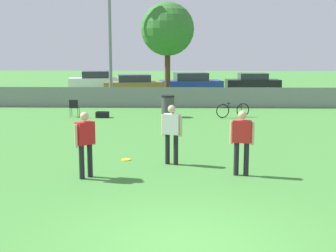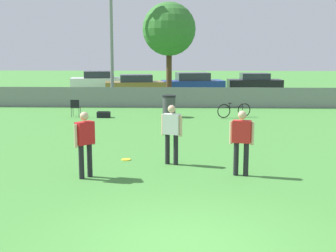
{
  "view_description": "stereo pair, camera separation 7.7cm",
  "coord_description": "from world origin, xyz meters",
  "px_view_note": "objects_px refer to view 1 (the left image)",
  "views": [
    {
      "loc": [
        -0.07,
        -7.19,
        3.18
      ],
      "look_at": [
        -0.43,
        5.58,
        1.05
      ],
      "focal_mm": 50.0,
      "sensor_mm": 36.0,
      "label": 1
    },
    {
      "loc": [
        0.01,
        -7.18,
        3.18
      ],
      "look_at": [
        -0.43,
        5.58,
        1.05
      ],
      "focal_mm": 50.0,
      "sensor_mm": 36.0,
      "label": 2
    }
  ],
  "objects_px": {
    "player_receiver_white": "(172,130)",
    "parked_car_dark": "(253,82)",
    "frisbee_disc": "(126,160)",
    "trash_bin": "(168,106)",
    "light_pole": "(109,16)",
    "gear_bag_sideline": "(102,115)",
    "parked_car_tan": "(134,84)",
    "tree_near_pole": "(168,30)",
    "folding_chair_sideline": "(74,107)",
    "bicycle_sideline": "(233,110)",
    "player_thrower_red": "(85,140)",
    "player_defender_red": "(242,138)",
    "parked_car_white": "(97,80)",
    "parked_car_blue": "(191,83)"
  },
  "relations": [
    {
      "from": "folding_chair_sideline",
      "to": "gear_bag_sideline",
      "type": "bearing_deg",
      "value": 172.28
    },
    {
      "from": "folding_chair_sideline",
      "to": "gear_bag_sideline",
      "type": "xyz_separation_m",
      "value": [
        1.34,
        -0.17,
        -0.35
      ]
    },
    {
      "from": "light_pole",
      "to": "parked_car_dark",
      "type": "xyz_separation_m",
      "value": [
        9.48,
        8.58,
        -4.33
      ]
    },
    {
      "from": "light_pole",
      "to": "parked_car_blue",
      "type": "distance_m",
      "value": 9.2
    },
    {
      "from": "player_thrower_red",
      "to": "frisbee_disc",
      "type": "bearing_deg",
      "value": 19.6
    },
    {
      "from": "player_defender_red",
      "to": "parked_car_white",
      "type": "bearing_deg",
      "value": 120.59
    },
    {
      "from": "folding_chair_sideline",
      "to": "bicycle_sideline",
      "type": "bearing_deg",
      "value": 179.83
    },
    {
      "from": "tree_near_pole",
      "to": "parked_car_tan",
      "type": "height_order",
      "value": "tree_near_pole"
    },
    {
      "from": "light_pole",
      "to": "player_receiver_white",
      "type": "height_order",
      "value": "light_pole"
    },
    {
      "from": "light_pole",
      "to": "frisbee_disc",
      "type": "distance_m",
      "value": 14.94
    },
    {
      "from": "parked_car_blue",
      "to": "bicycle_sideline",
      "type": "bearing_deg",
      "value": -92.58
    },
    {
      "from": "player_thrower_red",
      "to": "folding_chair_sideline",
      "type": "distance_m",
      "value": 10.7
    },
    {
      "from": "player_defender_red",
      "to": "player_receiver_white",
      "type": "bearing_deg",
      "value": 160.97
    },
    {
      "from": "trash_bin",
      "to": "light_pole",
      "type": "bearing_deg",
      "value": 123.48
    },
    {
      "from": "bicycle_sideline",
      "to": "frisbee_disc",
      "type": "bearing_deg",
      "value": -134.38
    },
    {
      "from": "player_defender_red",
      "to": "trash_bin",
      "type": "bearing_deg",
      "value": 114.52
    },
    {
      "from": "player_thrower_red",
      "to": "player_defender_red",
      "type": "bearing_deg",
      "value": -43.34
    },
    {
      "from": "frisbee_disc",
      "to": "folding_chair_sideline",
      "type": "height_order",
      "value": "folding_chair_sideline"
    },
    {
      "from": "light_pole",
      "to": "tree_near_pole",
      "type": "xyz_separation_m",
      "value": [
        3.27,
        0.4,
        -0.74
      ]
    },
    {
      "from": "trash_bin",
      "to": "gear_bag_sideline",
      "type": "relative_size",
      "value": 1.69
    },
    {
      "from": "light_pole",
      "to": "gear_bag_sideline",
      "type": "bearing_deg",
      "value": -85.65
    },
    {
      "from": "player_defender_red",
      "to": "parked_car_tan",
      "type": "relative_size",
      "value": 0.37
    },
    {
      "from": "tree_near_pole",
      "to": "frisbee_disc",
      "type": "xyz_separation_m",
      "value": [
        -0.78,
        -14.27,
        -4.23
      ]
    },
    {
      "from": "frisbee_disc",
      "to": "parked_car_tan",
      "type": "bearing_deg",
      "value": 94.97
    },
    {
      "from": "tree_near_pole",
      "to": "player_defender_red",
      "type": "relative_size",
      "value": 3.51
    },
    {
      "from": "bicycle_sideline",
      "to": "parked_car_tan",
      "type": "bearing_deg",
      "value": 97.98
    },
    {
      "from": "trash_bin",
      "to": "parked_car_white",
      "type": "bearing_deg",
      "value": 111.86
    },
    {
      "from": "parked_car_white",
      "to": "parked_car_dark",
      "type": "height_order",
      "value": "parked_car_white"
    },
    {
      "from": "player_receiver_white",
      "to": "parked_car_tan",
      "type": "height_order",
      "value": "player_receiver_white"
    },
    {
      "from": "player_thrower_red",
      "to": "trash_bin",
      "type": "distance_m",
      "value": 10.69
    },
    {
      "from": "light_pole",
      "to": "parked_car_dark",
      "type": "bearing_deg",
      "value": 42.14
    },
    {
      "from": "player_receiver_white",
      "to": "parked_car_white",
      "type": "distance_m",
      "value": 24.83
    },
    {
      "from": "frisbee_disc",
      "to": "gear_bag_sideline",
      "type": "height_order",
      "value": "gear_bag_sideline"
    },
    {
      "from": "player_receiver_white",
      "to": "parked_car_dark",
      "type": "relative_size",
      "value": 0.4
    },
    {
      "from": "player_receiver_white",
      "to": "frisbee_disc",
      "type": "distance_m",
      "value": 1.69
    },
    {
      "from": "folding_chair_sideline",
      "to": "light_pole",
      "type": "bearing_deg",
      "value": -100.29
    },
    {
      "from": "parked_car_dark",
      "to": "bicycle_sideline",
      "type": "bearing_deg",
      "value": -104.86
    },
    {
      "from": "player_defender_red",
      "to": "parked_car_white",
      "type": "xyz_separation_m",
      "value": [
        -8.12,
        25.11,
        -0.28
      ]
    },
    {
      "from": "player_receiver_white",
      "to": "bicycle_sideline",
      "type": "relative_size",
      "value": 1.04
    },
    {
      "from": "frisbee_disc",
      "to": "trash_bin",
      "type": "height_order",
      "value": "trash_bin"
    },
    {
      "from": "light_pole",
      "to": "bicycle_sideline",
      "type": "bearing_deg",
      "value": -39.5
    },
    {
      "from": "tree_near_pole",
      "to": "trash_bin",
      "type": "relative_size",
      "value": 5.71
    },
    {
      "from": "tree_near_pole",
      "to": "folding_chair_sideline",
      "type": "distance_m",
      "value": 8.08
    },
    {
      "from": "player_defender_red",
      "to": "gear_bag_sideline",
      "type": "height_order",
      "value": "player_defender_red"
    },
    {
      "from": "tree_near_pole",
      "to": "frisbee_disc",
      "type": "bearing_deg",
      "value": -93.13
    },
    {
      "from": "player_defender_red",
      "to": "parked_car_dark",
      "type": "relative_size",
      "value": 0.4
    },
    {
      "from": "parked_car_dark",
      "to": "frisbee_disc",
      "type": "bearing_deg",
      "value": -110.0
    },
    {
      "from": "light_pole",
      "to": "folding_chair_sideline",
      "type": "xyz_separation_m",
      "value": [
        -0.92,
        -5.4,
        -4.49
      ]
    },
    {
      "from": "player_thrower_red",
      "to": "parked_car_white",
      "type": "height_order",
      "value": "player_thrower_red"
    },
    {
      "from": "player_defender_red",
      "to": "frisbee_disc",
      "type": "height_order",
      "value": "player_defender_red"
    }
  ]
}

